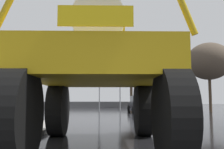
{
  "coord_description": "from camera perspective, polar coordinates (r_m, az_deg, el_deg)",
  "views": [
    {
      "loc": [
        -0.21,
        -1.27,
        1.12
      ],
      "look_at": [
        -0.35,
        7.95,
        2.05
      ],
      "focal_mm": 40.88,
      "sensor_mm": 36.0,
      "label": 1
    }
  ],
  "objects": [
    {
      "name": "ground_plane",
      "position": [
        19.3,
        1.48,
        -9.11
      ],
      "size": [
        120.0,
        120.0,
        0.0
      ],
      "primitive_type": "plane",
      "color": "black"
    },
    {
      "name": "oversize_sprayer",
      "position": [
        6.44,
        -2.86,
        0.21
      ],
      "size": [
        3.71,
        5.53,
        4.03
      ],
      "rotation": [
        0.0,
        0.0,
        1.61
      ],
      "color": "black",
      "rests_on": "ground"
    },
    {
      "name": "sedan_ahead",
      "position": [
        23.48,
        6.32,
        -6.74
      ],
      "size": [
        2.19,
        4.24,
        1.52
      ],
      "rotation": [
        0.0,
        0.0,
        1.67
      ],
      "color": "black",
      "rests_on": "ground"
    },
    {
      "name": "traffic_signal_near_left",
      "position": [
        13.42,
        -18.55,
        0.06
      ],
      "size": [
        0.24,
        0.54,
        3.32
      ],
      "color": "gray",
      "rests_on": "ground"
    },
    {
      "name": "traffic_signal_near_right",
      "position": [
        13.17,
        15.7,
        2.64
      ],
      "size": [
        0.24,
        0.54,
        4.11
      ],
      "color": "gray",
      "rests_on": "ground"
    },
    {
      "name": "traffic_signal_far_left",
      "position": [
        26.34,
        1.8,
        -1.57
      ],
      "size": [
        0.24,
        0.55,
        4.19
      ],
      "color": "gray",
      "rests_on": "ground"
    },
    {
      "name": "traffic_signal_far_right",
      "position": [
        26.39,
        -2.8,
        -1.6
      ],
      "size": [
        0.24,
        0.55,
        4.17
      ],
      "color": "gray",
      "rests_on": "ground"
    },
    {
      "name": "bare_tree_left",
      "position": [
        23.85,
        -22.08,
        3.69
      ],
      "size": [
        4.22,
        4.22,
        6.68
      ],
      "color": "#473828",
      "rests_on": "ground"
    },
    {
      "name": "bare_tree_right",
      "position": [
        26.23,
        20.85,
        2.76
      ],
      "size": [
        4.2,
        4.2,
        6.64
      ],
      "color": "#473828",
      "rests_on": "ground"
    },
    {
      "name": "bare_tree_far_center",
      "position": [
        39.72,
        4.3,
        0.29
      ],
      "size": [
        4.07,
        4.07,
        7.08
      ],
      "color": "#473828",
      "rests_on": "ground"
    },
    {
      "name": "roadside_barrier",
      "position": [
        40.82,
        1.13,
        -6.72
      ],
      "size": [
        25.19,
        0.24,
        0.9
      ],
      "primitive_type": "cube",
      "color": "#59595B",
      "rests_on": "ground"
    }
  ]
}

